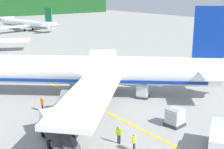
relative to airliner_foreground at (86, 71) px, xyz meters
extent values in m
cylinder|color=white|center=(-0.43, 0.37, 0.11)|extent=(29.58, 26.58, 3.80)
cube|color=white|center=(-4.95, -7.82, -0.56)|extent=(15.00, 14.39, 0.50)
cylinder|color=slate|center=(-4.50, -4.57, -1.76)|extent=(3.86, 3.76, 2.20)
cube|color=white|center=(7.10, 5.93, -0.56)|extent=(13.15, 15.84, 0.50)
cylinder|color=slate|center=(3.94, 5.06, -1.76)|extent=(3.86, 3.76, 2.20)
cube|color=navy|center=(11.98, -10.50, 5.26)|extent=(3.55, 3.17, 6.50)
cube|color=white|center=(11.98, -10.50, 0.51)|extent=(9.26, 9.93, 0.24)
cube|color=navy|center=(-0.43, 0.37, -0.94)|extent=(26.75, 24.07, 0.36)
cylinder|color=black|center=(-1.01, -2.57, -2.84)|extent=(1.06, 0.99, 1.10)
cylinder|color=gray|center=(-1.01, -2.57, -2.04)|extent=(0.20, 0.20, 0.50)
cylinder|color=black|center=(2.41, 1.34, -2.84)|extent=(1.06, 0.99, 1.10)
cylinder|color=gray|center=(2.41, 1.34, -2.04)|extent=(0.20, 0.20, 0.50)
cylinder|color=white|center=(21.46, 71.53, -0.96)|extent=(9.43, 24.72, 2.64)
cone|color=white|center=(17.78, 84.33, -0.96)|extent=(2.87, 2.29, 2.50)
cone|color=white|center=(25.21, 58.47, -0.69)|extent=(2.77, 2.75, 2.24)
cube|color=#192333|center=(18.20, 82.87, -0.37)|extent=(2.61, 2.22, 0.42)
cube|color=white|center=(15.75, 68.45, -1.42)|extent=(11.51, 5.21, 0.35)
cylinder|color=slate|center=(17.23, 70.17, -2.26)|extent=(2.08, 2.55, 1.53)
cube|color=white|center=(27.93, 71.95, -1.42)|extent=(11.53, 7.25, 0.35)
cylinder|color=slate|center=(25.76, 72.63, -2.26)|extent=(2.08, 2.55, 1.53)
cube|color=#19723F|center=(24.62, 60.54, 2.61)|extent=(1.08, 3.00, 4.51)
cube|color=white|center=(24.62, 60.54, -0.69)|extent=(7.55, 4.13, 0.17)
cube|color=#19723F|center=(21.46, 71.53, -1.69)|extent=(8.61, 22.29, 0.25)
cylinder|color=black|center=(18.84, 80.65, -3.01)|extent=(0.44, 0.80, 0.76)
cylinder|color=gray|center=(18.84, 80.65, -2.45)|extent=(0.14, 0.14, 0.35)
cylinder|color=black|center=(20.01, 70.04, -3.01)|extent=(0.44, 0.80, 0.76)
cylinder|color=gray|center=(20.01, 70.04, -2.45)|extent=(0.14, 0.14, 0.35)
cylinder|color=black|center=(23.48, 71.03, -3.01)|extent=(0.44, 0.80, 0.76)
cylinder|color=gray|center=(23.48, 71.03, -2.45)|extent=(0.14, 0.14, 0.35)
cube|color=white|center=(26.71, 110.83, -1.65)|extent=(10.15, 4.25, 0.31)
cube|color=white|center=(-9.02, -7.76, -1.89)|extent=(2.55, 2.25, 1.80)
cube|color=#192333|center=(-8.83, -6.93, -1.53)|extent=(1.82, 0.49, 0.94)
cube|color=#4C4C51|center=(-9.70, -10.74, -2.67)|extent=(3.11, 4.69, 0.24)
cube|color=#2D2D33|center=(-9.79, -11.13, -1.69)|extent=(1.87, 4.53, 1.89)
cube|color=#262628|center=(-9.50, -9.86, -2.87)|extent=(2.87, 6.30, 0.16)
cylinder|color=black|center=(-10.16, -7.81, -2.94)|extent=(0.47, 0.94, 0.90)
cylinder|color=black|center=(-8.01, -8.30, -2.94)|extent=(0.47, 0.94, 0.90)
cylinder|color=black|center=(-10.78, -10.49, -2.94)|extent=(0.47, 0.94, 0.90)
cylinder|color=black|center=(-8.63, -10.98, -2.94)|extent=(0.47, 0.94, 0.90)
cube|color=silver|center=(2.06, -19.56, -1.89)|extent=(2.69, 2.82, 1.80)
cube|color=white|center=(-0.45, -21.12, -1.77)|extent=(4.65, 4.04, 2.05)
cylinder|color=black|center=(1.22, -18.78, -2.94)|extent=(0.91, 0.71, 0.90)
cube|color=#333338|center=(5.26, -5.42, -3.24)|extent=(2.23, 2.23, 0.30)
cube|color=silver|center=(5.26, -5.42, -2.25)|extent=(1.95, 1.95, 1.68)
cube|color=silver|center=(4.84, -5.69, -1.56)|extent=(1.27, 1.52, 0.54)
cube|color=#333338|center=(1.94, -13.90, -3.24)|extent=(1.89, 1.89, 0.30)
cube|color=#B2B7C1|center=(1.94, -13.90, -2.31)|extent=(1.67, 1.67, 1.57)
cube|color=#B2B7C1|center=(1.40, -13.96, -1.67)|extent=(0.77, 1.61, 0.56)
cylinder|color=#191E33|center=(-4.97, -15.32, -2.97)|extent=(0.14, 0.14, 0.85)
cylinder|color=#191E33|center=(-5.12, -15.42, -2.97)|extent=(0.14, 0.14, 0.85)
cube|color=#CCE519|center=(-5.04, -15.37, -2.22)|extent=(0.49, 0.42, 0.64)
cube|color=silver|center=(-5.04, -15.37, -2.19)|extent=(0.50, 0.44, 0.06)
sphere|color=tan|center=(-5.04, -15.37, -1.79)|extent=(0.23, 0.23, 0.23)
cylinder|color=#CCE519|center=(-4.81, -15.23, -2.19)|extent=(0.09, 0.09, 0.60)
cylinder|color=#CCE519|center=(-5.27, -15.52, -2.19)|extent=(0.09, 0.09, 0.60)
cylinder|color=#191E33|center=(-7.30, -1.82, -2.96)|extent=(0.14, 0.14, 0.86)
cylinder|color=#191E33|center=(-7.30, -1.64, -2.96)|extent=(0.14, 0.14, 0.86)
cube|color=orange|center=(-7.30, -1.73, -2.21)|extent=(0.22, 0.44, 0.64)
cube|color=silver|center=(-7.30, -1.73, -2.18)|extent=(0.23, 0.45, 0.06)
sphere|color=tan|center=(-7.30, -1.73, -1.77)|extent=(0.23, 0.23, 0.23)
cylinder|color=orange|center=(-7.30, -2.00, -2.18)|extent=(0.09, 0.09, 0.61)
cylinder|color=orange|center=(-7.30, -1.46, -2.18)|extent=(0.09, 0.09, 0.61)
cylinder|color=#191E33|center=(-5.23, -13.35, -2.95)|extent=(0.14, 0.14, 0.88)
cylinder|color=#191E33|center=(-5.16, -13.52, -2.95)|extent=(0.14, 0.14, 0.88)
cube|color=#CCE519|center=(-5.20, -13.44, -2.18)|extent=(0.37, 0.49, 0.66)
cube|color=silver|center=(-5.20, -13.44, -2.15)|extent=(0.38, 0.50, 0.06)
sphere|color=tan|center=(-5.20, -13.44, -1.74)|extent=(0.24, 0.24, 0.24)
cylinder|color=#CCE519|center=(-5.29, -13.19, -2.15)|extent=(0.09, 0.09, 0.63)
cylinder|color=#CCE519|center=(-5.10, -13.69, -2.15)|extent=(0.09, 0.09, 0.63)
cube|color=yellow|center=(-1.48, -4.63, -3.39)|extent=(0.30, 60.00, 0.01)
camera|label=1|loc=(-21.68, -33.83, 10.38)|focal=49.96mm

